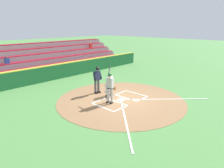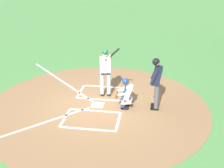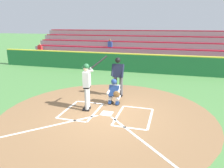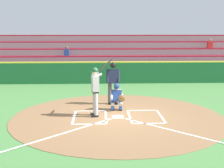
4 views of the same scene
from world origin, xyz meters
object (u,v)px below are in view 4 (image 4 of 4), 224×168
catcher (117,96)px  plate_umpire (113,80)px  batter (95,88)px  baseball (78,114)px

catcher → plate_umpire: bearing=-83.8°
batter → plate_umpire: 2.04m
batter → catcher: 1.31m
catcher → plate_umpire: (0.11, -1.05, 0.49)m
batter → catcher: bearing=-135.1°
catcher → baseball: 1.74m
plate_umpire → baseball: (1.43, 1.64, -1.04)m
catcher → baseball: bearing=21.2°
batter → catcher: batter is taller
batter → baseball: batter is taller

